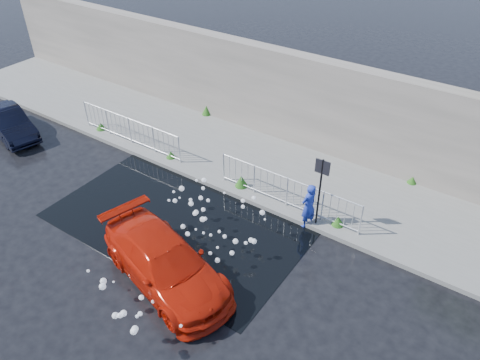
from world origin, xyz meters
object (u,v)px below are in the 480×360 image
(sign_post, at_px, (321,182))
(person, at_px, (308,206))
(red_car, at_px, (165,263))
(dark_car, at_px, (9,123))

(sign_post, xyz_separation_m, person, (-0.26, -0.10, -0.95))
(red_car, height_order, dark_car, red_car)
(sign_post, relative_size, person, 1.61)
(dark_car, xyz_separation_m, person, (12.59, 1.82, 0.21))
(sign_post, bearing_deg, person, -158.67)
(dark_car, bearing_deg, person, -68.02)
(red_car, relative_size, dark_car, 1.31)
(person, bearing_deg, sign_post, 130.37)
(sign_post, relative_size, red_car, 0.55)
(dark_car, relative_size, person, 2.21)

